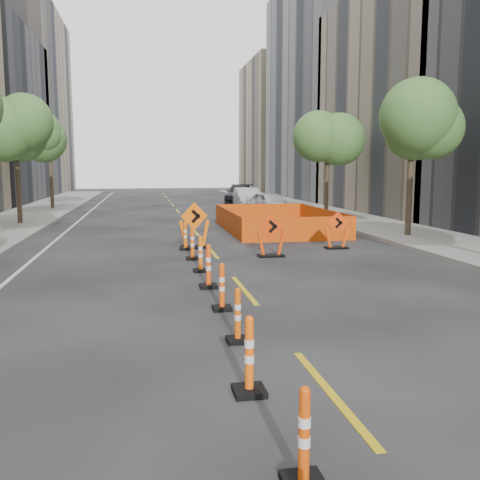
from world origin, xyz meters
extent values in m
plane|color=black|center=(0.00, 0.00, 0.00)|extent=(140.00, 140.00, 0.00)
cube|color=gray|center=(9.00, 12.00, 0.07)|extent=(4.00, 90.00, 0.15)
cube|color=gray|center=(-17.00, 55.60, 10.00)|extent=(12.00, 20.00, 20.00)
cube|color=gray|center=(17.00, 23.80, 7.00)|extent=(12.00, 16.00, 14.00)
cube|color=gray|center=(17.00, 40.20, 10.00)|extent=(12.00, 18.00, 20.00)
cube|color=tan|center=(17.00, 58.60, 8.00)|extent=(12.00, 14.00, 16.00)
cylinder|color=#382B1E|center=(-8.40, 20.00, 1.57)|extent=(0.24, 0.24, 3.15)
sphere|color=#416D2E|center=(-8.40, 20.00, 4.55)|extent=(2.80, 2.80, 2.80)
cylinder|color=#382B1E|center=(-8.40, 30.00, 1.57)|extent=(0.24, 0.24, 3.15)
sphere|color=#416D2E|center=(-8.40, 30.00, 4.55)|extent=(2.80, 2.80, 2.80)
cylinder|color=#382B1E|center=(8.40, 12.00, 1.57)|extent=(0.24, 0.24, 3.15)
sphere|color=#416D2E|center=(8.40, 12.00, 4.55)|extent=(2.80, 2.80, 2.80)
cylinder|color=#382B1E|center=(8.40, 22.00, 1.57)|extent=(0.24, 0.24, 3.15)
sphere|color=#416D2E|center=(8.40, 22.00, 4.55)|extent=(2.80, 2.80, 2.80)
imported|color=silver|center=(5.40, 23.81, 0.72)|extent=(2.72, 4.52, 1.44)
imported|color=#AFB0B5|center=(4.97, 28.80, 0.75)|extent=(1.81, 4.63, 1.50)
imported|color=black|center=(5.48, 34.39, 0.79)|extent=(3.50, 5.80, 1.57)
camera|label=1|loc=(-2.33, -8.25, 2.88)|focal=40.00mm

